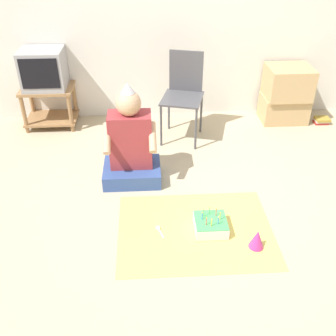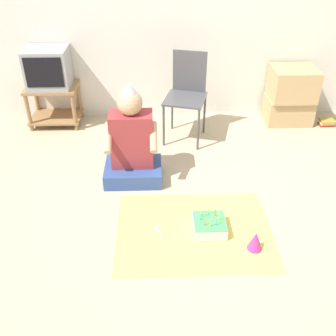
% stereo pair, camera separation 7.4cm
% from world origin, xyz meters
% --- Properties ---
extents(ground_plane, '(16.00, 16.00, 0.00)m').
position_xyz_m(ground_plane, '(0.00, 0.00, 0.00)').
color(ground_plane, tan).
extents(wall_back, '(6.40, 0.06, 2.55)m').
position_xyz_m(wall_back, '(0.00, 1.97, 1.27)').
color(wall_back, silver).
rests_on(wall_back, ground_plane).
extents(tv_stand, '(0.57, 0.42, 0.46)m').
position_xyz_m(tv_stand, '(-1.47, 1.73, 0.27)').
color(tv_stand, '#997047').
rests_on(tv_stand, ground_plane).
extents(tv, '(0.45, 0.41, 0.42)m').
position_xyz_m(tv, '(-1.47, 1.73, 0.67)').
color(tv, '#99999E').
rests_on(tv, tv_stand).
extents(folding_chair, '(0.51, 0.52, 0.91)m').
position_xyz_m(folding_chair, '(0.02, 1.39, 0.53)').
color(folding_chair, '#4C4C51').
rests_on(folding_chair, ground_plane).
extents(cardboard_box_stack, '(0.52, 0.44, 0.65)m').
position_xyz_m(cardboard_box_stack, '(1.24, 1.69, 0.33)').
color(cardboard_box_stack, tan).
rests_on(cardboard_box_stack, ground_plane).
extents(book_pile, '(0.17, 0.14, 0.07)m').
position_xyz_m(book_pile, '(1.68, 1.57, 0.04)').
color(book_pile, '#B72D28').
rests_on(book_pile, ground_plane).
extents(person_seated, '(0.52, 0.41, 0.93)m').
position_xyz_m(person_seated, '(-0.52, 0.59, 0.33)').
color(person_seated, '#334C8C').
rests_on(person_seated, ground_plane).
extents(party_cloth, '(1.21, 0.92, 0.01)m').
position_xyz_m(party_cloth, '(-0.02, -0.18, 0.00)').
color(party_cloth, '#EAD666').
rests_on(party_cloth, ground_plane).
extents(birthday_cake, '(0.25, 0.25, 0.17)m').
position_xyz_m(birthday_cake, '(0.09, -0.18, 0.05)').
color(birthday_cake, silver).
rests_on(birthday_cake, party_cloth).
extents(party_hat_blue, '(0.11, 0.11, 0.15)m').
position_xyz_m(party_hat_blue, '(0.41, -0.39, 0.08)').
color(party_hat_blue, '#CC338C').
rests_on(party_hat_blue, party_cloth).
extents(plastic_spoon_near, '(0.06, 0.14, 0.01)m').
position_xyz_m(plastic_spoon_near, '(-0.31, -0.16, 0.01)').
color(plastic_spoon_near, white).
rests_on(plastic_spoon_near, party_cloth).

